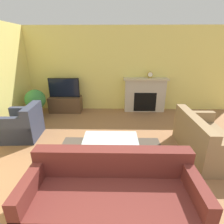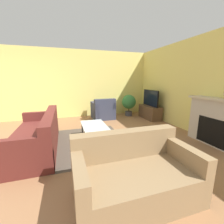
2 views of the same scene
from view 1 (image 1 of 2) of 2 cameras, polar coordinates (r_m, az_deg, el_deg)
The scene contains 11 objects.
wall_back at distance 5.94m, azimuth -0.88°, elevation 13.52°, with size 8.36×0.06×2.70m.
area_rug at distance 3.57m, azimuth -0.51°, elevation -15.38°, with size 2.26×1.78×0.00m.
fireplace at distance 5.98m, azimuth 10.63°, elevation 5.78°, with size 1.45×0.38×1.12m.
tv_stand at distance 6.09m, azimuth -14.87°, elevation 2.44°, with size 1.05×0.45×0.51m.
tv at distance 5.94m, azimuth -15.38°, elevation 7.64°, with size 0.99×0.06×0.62m.
couch_sectional at distance 2.52m, azimuth 0.05°, elevation -25.73°, with size 2.14×0.87×0.82m.
couch_loveseat at distance 4.09m, azimuth 28.11°, elevation -8.30°, with size 0.89×1.57×0.82m.
armchair_by_window at distance 4.74m, azimuth -26.93°, elevation -4.03°, with size 0.83×0.86×0.82m.
coffee_table at distance 3.47m, azimuth -0.47°, elevation -9.04°, with size 1.06×0.58×0.42m.
potted_plant at distance 5.72m, azimuth -23.72°, elevation 3.39°, with size 0.60×0.60×0.90m.
mantel_clock at distance 5.88m, azimuth 12.32°, elevation 11.81°, with size 0.18×0.07×0.21m.
Camera 1 is at (0.20, -0.97, 2.12)m, focal length 28.00 mm.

